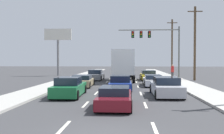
{
  "coord_description": "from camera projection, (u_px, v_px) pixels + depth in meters",
  "views": [
    {
      "loc": [
        0.69,
        -7.59,
        2.53
      ],
      "look_at": [
        -0.64,
        14.16,
        1.94
      ],
      "focal_mm": 40.89,
      "sensor_mm": 36.0,
      "label": 1
    }
  ],
  "objects": [
    {
      "name": "pedestrian_near_corner",
      "position": [
        172.0,
        72.0,
        32.55
      ],
      "size": [
        0.38,
        0.38,
        1.84
      ],
      "color": "#3F3F42",
      "rests_on": "sidewalk_right"
    },
    {
      "name": "sidewalk_left",
      "position": [
        62.0,
        82.0,
        28.03
      ],
      "size": [
        2.6,
        80.0,
        0.14
      ],
      "primitive_type": "cube",
      "color": "#B2AFA8",
      "rests_on": "ground_plane"
    },
    {
      "name": "car_yellow",
      "position": [
        148.0,
        76.0,
        32.12
      ],
      "size": [
        2.01,
        4.29,
        1.25
      ],
      "color": "yellow",
      "rests_on": "ground_plane"
    },
    {
      "name": "car_green",
      "position": [
        69.0,
        88.0,
        17.75
      ],
      "size": [
        1.96,
        4.58,
        1.36
      ],
      "color": "#196B38",
      "rests_on": "ground_plane"
    },
    {
      "name": "car_gray",
      "position": [
        95.0,
        75.0,
        32.39
      ],
      "size": [
        1.94,
        4.36,
        1.31
      ],
      "color": "slate",
      "rests_on": "ground_plane"
    },
    {
      "name": "car_blue",
      "position": [
        120.0,
        83.0,
        21.61
      ],
      "size": [
        1.99,
        4.23,
        1.24
      ],
      "color": "#1E389E",
      "rests_on": "ground_plane"
    },
    {
      "name": "car_white",
      "position": [
        153.0,
        81.0,
        25.11
      ],
      "size": [
        1.86,
        4.58,
        1.1
      ],
      "color": "white",
      "rests_on": "ground_plane"
    },
    {
      "name": "sidewalk_right",
      "position": [
        182.0,
        83.0,
        27.24
      ],
      "size": [
        2.6,
        80.0,
        0.14
      ],
      "primitive_type": "cube",
      "color": "#B2AFA8",
      "rests_on": "ground_plane"
    },
    {
      "name": "ground_plane",
      "position": [
        122.0,
        80.0,
        32.63
      ],
      "size": [
        140.0,
        140.0,
        0.0
      ],
      "primitive_type": "plane",
      "color": "#3D3D3F"
    },
    {
      "name": "car_tan",
      "position": [
        82.0,
        81.0,
        24.19
      ],
      "size": [
        1.98,
        4.2,
        1.12
      ],
      "color": "tan",
      "rests_on": "ground_plane"
    },
    {
      "name": "utility_pole_far",
      "position": [
        172.0,
        46.0,
        44.47
      ],
      "size": [
        1.8,
        0.28,
        9.64
      ],
      "color": "brown",
      "rests_on": "ground_plane"
    },
    {
      "name": "car_maroon",
      "position": [
        115.0,
        97.0,
        13.86
      ],
      "size": [
        1.87,
        4.64,
        1.11
      ],
      "color": "maroon",
      "rests_on": "ground_plane"
    },
    {
      "name": "roadside_billboard",
      "position": [
        58.0,
        42.0,
        41.22
      ],
      "size": [
        4.43,
        0.36,
        7.61
      ],
      "color": "slate",
      "rests_on": "ground_plane"
    },
    {
      "name": "lane_markings",
      "position": [
        122.0,
        80.0,
        31.91
      ],
      "size": [
        3.54,
        57.0,
        0.01
      ],
      "color": "silver",
      "rests_on": "ground_plane"
    },
    {
      "name": "utility_pole_mid",
      "position": [
        195.0,
        42.0,
        31.65
      ],
      "size": [
        1.8,
        0.28,
        9.17
      ],
      "color": "brown",
      "rests_on": "ground_plane"
    },
    {
      "name": "traffic_signal_mast",
      "position": [
        152.0,
        38.0,
        36.65
      ],
      "size": [
        8.76,
        0.69,
        7.36
      ],
      "color": "#595B56",
      "rests_on": "ground_plane"
    },
    {
      "name": "box_truck",
      "position": [
        123.0,
        64.0,
        30.22
      ],
      "size": [
        2.66,
        8.14,
        3.67
      ],
      "color": "white",
      "rests_on": "ground_plane"
    },
    {
      "name": "car_silver",
      "position": [
        166.0,
        87.0,
        18.01
      ],
      "size": [
        1.94,
        4.65,
        1.34
      ],
      "color": "#B7BABF",
      "rests_on": "ground_plane"
    }
  ]
}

